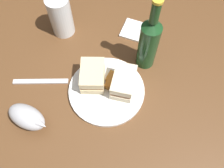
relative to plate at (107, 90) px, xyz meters
name	(u,v)px	position (x,y,z in m)	size (l,w,h in m)	color
ground_plane	(115,141)	(0.03, 0.03, -0.74)	(6.00, 6.00, 0.00)	#4C4238
dining_table	(116,122)	(0.03, 0.03, -0.37)	(1.10, 0.96, 0.73)	brown
plate	(107,90)	(0.00, 0.00, 0.00)	(0.24, 0.24, 0.01)	white
sandwich_half_left	(124,82)	(0.05, 0.02, 0.04)	(0.07, 0.11, 0.06)	beige
sandwich_half_right	(92,76)	(-0.05, 0.02, 0.04)	(0.09, 0.11, 0.06)	beige
potato_wedge_front	(113,79)	(0.02, 0.03, 0.02)	(0.04, 0.02, 0.02)	#B77F33
potato_wedge_middle	(110,76)	(0.01, 0.04, 0.01)	(0.04, 0.02, 0.02)	#B77F33
potato_wedge_back	(111,80)	(0.01, 0.03, 0.02)	(0.06, 0.02, 0.02)	#AD702D
pint_glass	(61,18)	(-0.19, 0.23, 0.06)	(0.08, 0.08, 0.15)	white
gravy_boat	(27,117)	(-0.21, -0.13, 0.04)	(0.14, 0.10, 0.07)	#B7B7BC
cider_bottle	(149,42)	(0.11, 0.13, 0.10)	(0.06, 0.06, 0.28)	#19421E
napkin	(137,31)	(0.07, 0.26, 0.00)	(0.11, 0.09, 0.01)	white
fork	(41,81)	(-0.22, 0.00, 0.00)	(0.18, 0.02, 0.01)	silver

